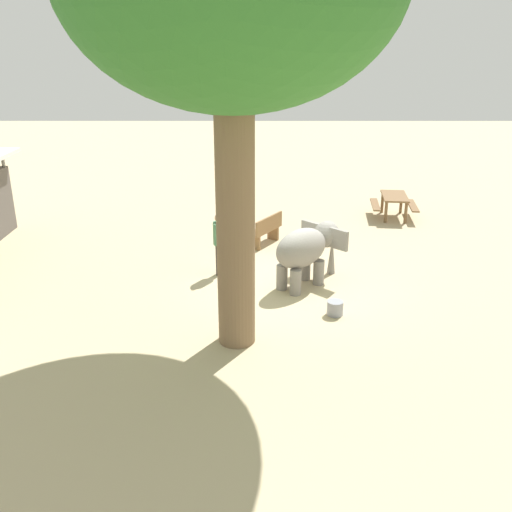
{
  "coord_description": "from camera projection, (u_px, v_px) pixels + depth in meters",
  "views": [
    {
      "loc": [
        -12.92,
        0.9,
        5.71
      ],
      "look_at": [
        0.0,
        0.92,
        0.8
      ],
      "focal_mm": 40.37,
      "sensor_mm": 36.0,
      "label": 1
    }
  ],
  "objects": [
    {
      "name": "feed_bucket",
      "position": [
        335.0,
        308.0,
        12.62
      ],
      "size": [
        0.36,
        0.36,
        0.32
      ],
      "primitive_type": "cylinder",
      "color": "gray",
      "rests_on": "ground_plane"
    },
    {
      "name": "ground_plane",
      "position": [
        293.0,
        286.0,
        14.11
      ],
      "size": [
        60.0,
        60.0,
        0.0
      ],
      "primitive_type": "plane",
      "color": "tan"
    },
    {
      "name": "wooden_bench",
      "position": [
        266.0,
        229.0,
        16.8
      ],
      "size": [
        1.4,
        1.08,
        0.88
      ],
      "rotation": [
        0.0,
        0.0,
        5.72
      ],
      "color": "olive",
      "rests_on": "ground_plane"
    },
    {
      "name": "picnic_table_near",
      "position": [
        394.0,
        201.0,
        19.3
      ],
      "size": [
        1.65,
        1.63,
        0.78
      ],
      "rotation": [
        0.0,
        0.0,
        3.04
      ],
      "color": "brown",
      "rests_on": "ground_plane"
    },
    {
      "name": "elephant",
      "position": [
        307.0,
        248.0,
        13.92
      ],
      "size": [
        1.98,
        1.98,
        1.47
      ],
      "rotation": [
        0.0,
        0.0,
        5.5
      ],
      "color": "gray",
      "rests_on": "ground_plane"
    },
    {
      "name": "person_handler",
      "position": [
        219.0,
        239.0,
        14.53
      ],
      "size": [
        0.48,
        0.32,
        1.62
      ],
      "rotation": [
        0.0,
        0.0,
        -1.95
      ],
      "color": "#3F3833",
      "rests_on": "ground_plane"
    }
  ]
}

